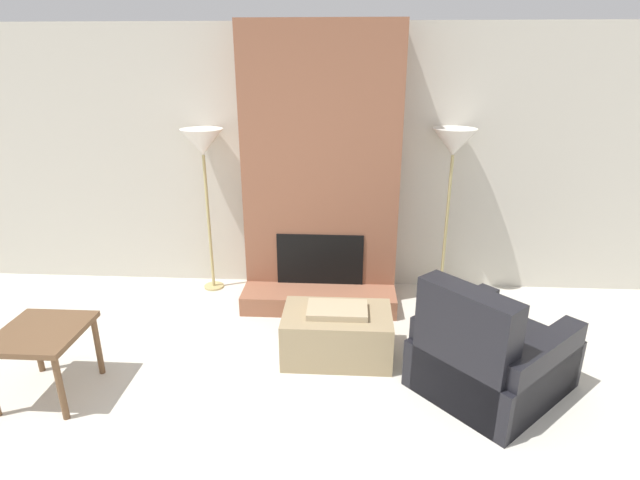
{
  "coord_description": "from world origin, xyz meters",
  "views": [
    {
      "loc": [
        0.27,
        -1.59,
        2.3
      ],
      "look_at": [
        0.0,
        2.89,
        0.64
      ],
      "focal_mm": 28.0,
      "sensor_mm": 36.0,
      "label": 1
    }
  ],
  "objects_px": {
    "floor_lamp_right": "(453,147)",
    "ottoman": "(337,333)",
    "armchair": "(487,358)",
    "side_table": "(42,340)",
    "floor_lamp_left": "(203,147)"
  },
  "relations": [
    {
      "from": "side_table",
      "to": "floor_lamp_right",
      "type": "bearing_deg",
      "value": 30.47
    },
    {
      "from": "floor_lamp_right",
      "to": "ottoman",
      "type": "bearing_deg",
      "value": -130.63
    },
    {
      "from": "armchair",
      "to": "side_table",
      "type": "height_order",
      "value": "armchair"
    },
    {
      "from": "side_table",
      "to": "ottoman",
      "type": "bearing_deg",
      "value": 16.49
    },
    {
      "from": "armchair",
      "to": "side_table",
      "type": "bearing_deg",
      "value": 51.16
    },
    {
      "from": "floor_lamp_left",
      "to": "floor_lamp_right",
      "type": "bearing_deg",
      "value": -0.0
    },
    {
      "from": "side_table",
      "to": "floor_lamp_right",
      "type": "height_order",
      "value": "floor_lamp_right"
    },
    {
      "from": "ottoman",
      "to": "armchair",
      "type": "relative_size",
      "value": 0.66
    },
    {
      "from": "armchair",
      "to": "floor_lamp_right",
      "type": "bearing_deg",
      "value": -41.04
    },
    {
      "from": "floor_lamp_right",
      "to": "floor_lamp_left",
      "type": "bearing_deg",
      "value": 180.0
    },
    {
      "from": "ottoman",
      "to": "floor_lamp_right",
      "type": "distance_m",
      "value": 2.05
    },
    {
      "from": "ottoman",
      "to": "side_table",
      "type": "height_order",
      "value": "side_table"
    },
    {
      "from": "ottoman",
      "to": "floor_lamp_right",
      "type": "xyz_separation_m",
      "value": [
        1.03,
        1.21,
        1.3
      ]
    },
    {
      "from": "ottoman",
      "to": "floor_lamp_right",
      "type": "bearing_deg",
      "value": 49.37
    },
    {
      "from": "ottoman",
      "to": "floor_lamp_left",
      "type": "relative_size",
      "value": 0.52
    }
  ]
}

